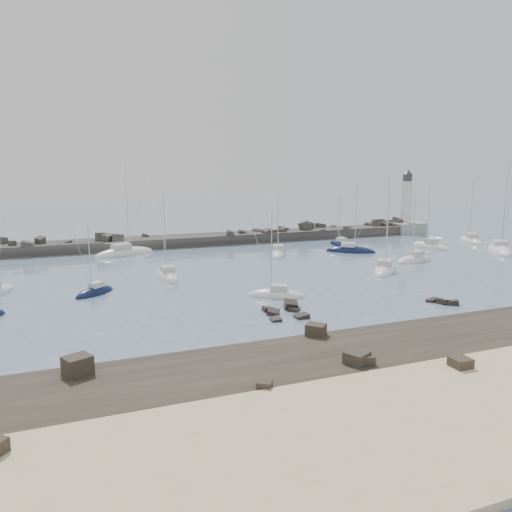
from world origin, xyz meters
The scene contains 19 objects.
ground centered at (0.00, 0.00, 0.00)m, with size 400.00×400.00×0.00m, color slate.
sand_strip centered at (0.00, -32.00, 0.00)m, with size 140.00×14.00×1.00m, color beige.
rock_shelf centered at (-0.04, -21.96, 0.02)m, with size 140.00×12.52×2.03m.
rock_cluster_near centered at (-3.55, -8.62, 0.10)m, with size 4.54×4.79×1.59m.
rock_cluster_far centered at (14.00, -11.67, 0.05)m, with size 3.01×3.35×1.29m.
breakwater centered at (-6.92, 38.01, 0.33)m, with size 115.00×7.46×5.10m.
lighthouse centered at (47.00, 38.00, 3.09)m, with size 7.00×7.00×14.60m.
sailboat_2 centered at (-21.43, 6.51, 0.14)m, with size 5.41×4.96×9.15m.
sailboat_3 centered at (-11.75, 12.18, 0.15)m, with size 2.65×7.82×12.40m.
sailboat_4 centered at (-15.03, 31.99, 0.15)m, with size 10.99×6.28×16.51m.
sailboat_5 centered at (-2.09, -2.35, 0.13)m, with size 6.79×5.14×10.64m.
sailboat_6 centered at (8.94, 22.07, 0.15)m, with size 5.62×8.01×12.44m.
sailboat_7 centered at (18.00, 4.95, 0.14)m, with size 8.36×8.87×14.69m.
sailboat_8 centered at (21.93, 20.31, 0.13)m, with size 8.41×7.16×13.40m.
sailboat_9 centered at (26.64, 9.21, 0.15)m, with size 7.77×3.73×12.01m.
sailboat_10 centered at (37.89, 18.99, 0.15)m, with size 4.14×8.49×13.01m.
sailboat_11 centered at (46.34, 11.03, 0.15)m, with size 8.63×10.57×16.62m.
sailboat_12 centered at (49.99, 21.49, 0.16)m, with size 5.07×8.53×13.10m.
sailboat_14 centered at (23.92, 27.04, 0.14)m, with size 2.21×6.54×10.48m.
Camera 1 is at (-24.43, -53.23, 14.97)m, focal length 35.00 mm.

